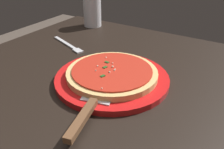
{
  "coord_description": "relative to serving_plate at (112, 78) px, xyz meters",
  "views": [
    {
      "loc": [
        -0.43,
        -0.31,
        1.09
      ],
      "look_at": [
        0.04,
        -0.02,
        0.77
      ],
      "focal_mm": 38.31,
      "sensor_mm": 36.0,
      "label": 1
    }
  ],
  "objects": [
    {
      "name": "serving_plate",
      "position": [
        0.0,
        0.0,
        0.0
      ],
      "size": [
        0.31,
        0.31,
        0.02
      ],
      "primitive_type": "cylinder",
      "color": "red",
      "rests_on": "restaurant_table"
    },
    {
      "name": "fork",
      "position": [
        0.13,
        0.26,
        -0.01
      ],
      "size": [
        0.08,
        0.18,
        0.0
      ],
      "color": "silver",
      "rests_on": "restaurant_table"
    },
    {
      "name": "pizza_server",
      "position": [
        -0.15,
        -0.04,
        0.01
      ],
      "size": [
        0.22,
        0.1,
        0.01
      ],
      "color": "silver",
      "rests_on": "serving_plate"
    },
    {
      "name": "cup_tall_drink",
      "position": [
        0.36,
        0.33,
        0.05
      ],
      "size": [
        0.08,
        0.08,
        0.12
      ],
      "primitive_type": "cylinder",
      "color": "silver",
      "rests_on": "restaurant_table"
    },
    {
      "name": "pizza",
      "position": [
        -0.0,
        0.0,
        0.02
      ],
      "size": [
        0.24,
        0.24,
        0.02
      ],
      "color": "#DBB26B",
      "rests_on": "serving_plate"
    },
    {
      "name": "restaurant_table",
      "position": [
        -0.04,
        0.02,
        -0.14
      ],
      "size": [
        0.98,
        0.95,
        0.75
      ],
      "color": "black",
      "rests_on": "ground_plane"
    }
  ]
}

